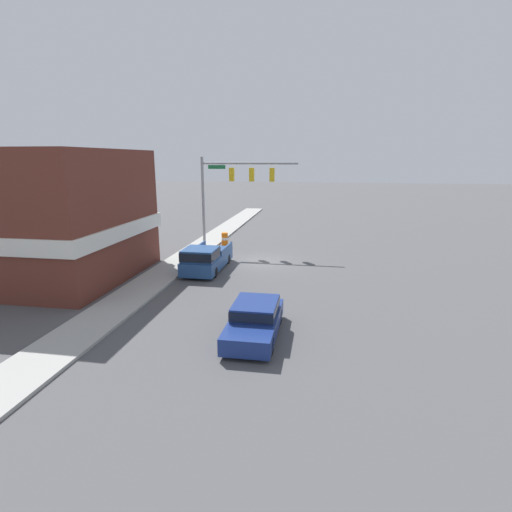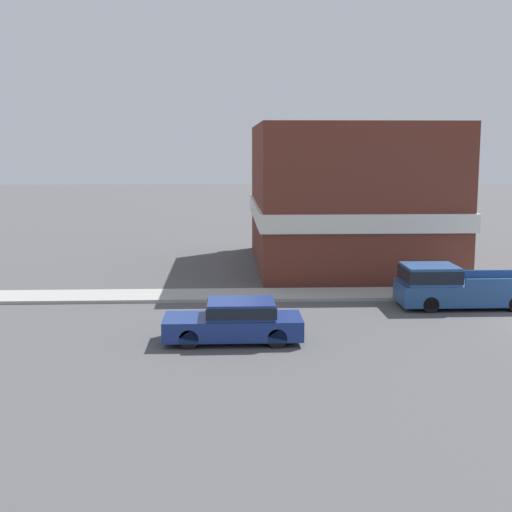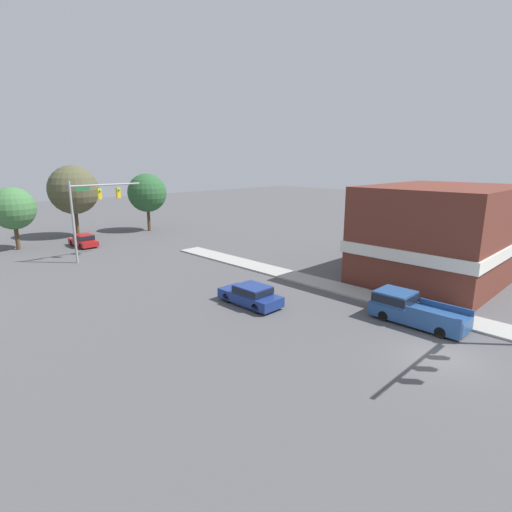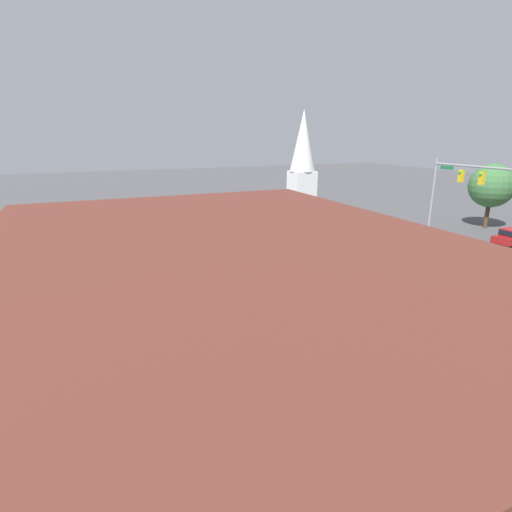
# 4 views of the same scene
# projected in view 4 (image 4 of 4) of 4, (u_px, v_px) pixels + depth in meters

# --- Properties ---
(ground_plane) EXTENTS (200.00, 200.00, 0.00)m
(ground_plane) POSITION_uv_depth(u_px,v_px,m) (37.00, 330.00, 21.18)
(ground_plane) COLOR #4C4C4F
(sidewalk_curb) EXTENTS (2.40, 60.00, 0.14)m
(sidewalk_curb) POSITION_uv_depth(u_px,v_px,m) (23.00, 390.00, 16.13)
(sidewalk_curb) COLOR #9E9E99
(sidewalk_curb) RESTS_ON ground
(far_signal_assembly) EXTENTS (7.29, 0.49, 7.94)m
(far_signal_assembly) POSITION_uv_depth(u_px,v_px,m) (453.00, 185.00, 34.75)
(far_signal_assembly) COLOR gray
(far_signal_assembly) RESTS_ON ground
(car_lead) EXTENTS (1.94, 4.73, 1.43)m
(car_lead) POSITION_uv_depth(u_px,v_px,m) (243.00, 276.00, 27.00)
(car_lead) COLOR black
(car_lead) RESTS_ON ground
(pickup_truck_parked) EXTENTS (2.14, 5.62, 1.78)m
(pickup_truck_parked) POSITION_uv_depth(u_px,v_px,m) (102.00, 331.00, 19.26)
(pickup_truck_parked) COLOR black
(pickup_truck_parked) RESTS_ON ground
(corner_brick_building) EXTENTS (13.91, 10.36, 7.81)m
(corner_brick_building) POSITION_uv_depth(u_px,v_px,m) (228.00, 397.00, 9.74)
(corner_brick_building) COLOR brown
(corner_brick_building) RESTS_ON ground
(church_steeple) EXTENTS (3.00, 3.00, 12.76)m
(church_steeple) POSITION_uv_depth(u_px,v_px,m) (303.00, 163.00, 47.50)
(church_steeple) COLOR white
(church_steeple) RESTS_ON ground
(backdrop_tree_left_far) EXTENTS (4.68, 4.68, 7.00)m
(backdrop_tree_left_far) POSITION_uv_depth(u_px,v_px,m) (492.00, 186.00, 43.02)
(backdrop_tree_left_far) COLOR #4C3823
(backdrop_tree_left_far) RESTS_ON ground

